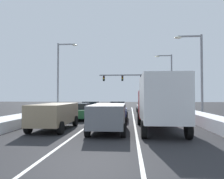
% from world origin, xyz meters
% --- Properties ---
extents(ground_plane, '(120.00, 120.00, 0.00)m').
position_xyz_m(ground_plane, '(0.00, 13.43, 0.00)').
color(ground_plane, '#28282B').
extents(lane_stripe_between_right_lane_and_center_lane, '(0.14, 36.93, 0.01)m').
position_xyz_m(lane_stripe_between_right_lane_and_center_lane, '(1.70, 16.79, 0.00)').
color(lane_stripe_between_right_lane_and_center_lane, silver).
rests_on(lane_stripe_between_right_lane_and_center_lane, ground).
extents(lane_stripe_between_center_lane_and_left_lane, '(0.14, 36.93, 0.01)m').
position_xyz_m(lane_stripe_between_center_lane_and_left_lane, '(-1.70, 16.79, 0.00)').
color(lane_stripe_between_center_lane_and_left_lane, silver).
rests_on(lane_stripe_between_center_lane_and_left_lane, ground).
extents(snow_bank_right_shoulder, '(1.45, 36.93, 0.78)m').
position_xyz_m(snow_bank_right_shoulder, '(7.00, 16.79, 0.39)').
color(snow_bank_right_shoulder, white).
rests_on(snow_bank_right_shoulder, ground).
extents(snow_bank_left_shoulder, '(2.18, 36.93, 0.67)m').
position_xyz_m(snow_bank_left_shoulder, '(-7.00, 16.79, 0.34)').
color(snow_bank_left_shoulder, white).
rests_on(snow_bank_left_shoulder, ground).
extents(box_truck_right_lane_nearest, '(2.53, 7.20, 3.36)m').
position_xyz_m(box_truck_right_lane_nearest, '(3.17, 7.42, 1.90)').
color(box_truck_right_lane_nearest, maroon).
rests_on(box_truck_right_lane_nearest, ground).
extents(suv_black_right_lane_second, '(2.16, 4.90, 1.67)m').
position_xyz_m(suv_black_right_lane_second, '(3.30, 15.62, 1.02)').
color(suv_black_right_lane_second, black).
rests_on(suv_black_right_lane_second, ground).
extents(sedan_white_right_lane_third, '(2.00, 4.50, 1.51)m').
position_xyz_m(sedan_white_right_lane_third, '(3.20, 22.12, 0.76)').
color(sedan_white_right_lane_third, silver).
rests_on(sedan_white_right_lane_third, ground).
extents(suv_gray_center_lane_nearest, '(2.16, 4.90, 1.67)m').
position_xyz_m(suv_gray_center_lane_nearest, '(0.04, 6.83, 1.02)').
color(suv_gray_center_lane_nearest, slate).
rests_on(suv_gray_center_lane_nearest, ground).
extents(sedan_navy_center_lane_second, '(2.00, 4.50, 1.51)m').
position_xyz_m(sedan_navy_center_lane_second, '(0.13, 13.37, 0.76)').
color(sedan_navy_center_lane_second, navy).
rests_on(sedan_navy_center_lane_second, ground).
extents(sedan_maroon_center_lane_third, '(2.00, 4.50, 1.51)m').
position_xyz_m(sedan_maroon_center_lane_third, '(-0.12, 20.26, 0.76)').
color(sedan_maroon_center_lane_third, maroon).
rests_on(sedan_maroon_center_lane_third, ground).
extents(suv_tan_left_lane_nearest, '(2.16, 4.90, 1.67)m').
position_xyz_m(suv_tan_left_lane_nearest, '(-3.55, 7.49, 1.02)').
color(suv_tan_left_lane_nearest, '#937F60').
rests_on(suv_tan_left_lane_nearest, ground).
extents(sedan_green_left_lane_second, '(2.00, 4.50, 1.51)m').
position_xyz_m(sedan_green_left_lane_second, '(-3.36, 13.71, 0.76)').
color(sedan_green_left_lane_second, '#1E5633').
rests_on(sedan_green_left_lane_second, ground).
extents(sedan_silver_left_lane_third, '(2.00, 4.50, 1.51)m').
position_xyz_m(sedan_silver_left_lane_third, '(-3.35, 19.83, 0.76)').
color(sedan_silver_left_lane_third, '#B7BABF').
rests_on(sedan_silver_left_lane_third, ground).
extents(traffic_light_gantry, '(10.94, 0.47, 6.20)m').
position_xyz_m(traffic_light_gantry, '(2.77, 33.56, 4.74)').
color(traffic_light_gantry, slate).
rests_on(traffic_light_gantry, ground).
extents(street_lamp_right_mid, '(2.66, 0.36, 8.07)m').
position_xyz_m(street_lamp_right_mid, '(7.82, 15.11, 4.84)').
color(street_lamp_right_mid, gray).
rests_on(street_lamp_right_mid, ground).
extents(street_lamp_right_far, '(2.66, 0.36, 8.65)m').
position_xyz_m(street_lamp_right_far, '(7.51, 28.53, 5.14)').
color(street_lamp_right_far, gray).
rests_on(street_lamp_right_far, ground).
extents(street_lamp_left_mid, '(2.66, 0.36, 9.02)m').
position_xyz_m(street_lamp_left_mid, '(-7.61, 21.39, 5.33)').
color(street_lamp_left_mid, gray).
rests_on(street_lamp_left_mid, ground).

